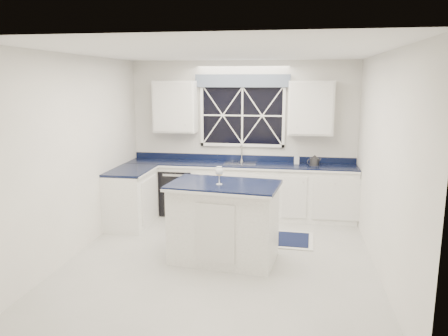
% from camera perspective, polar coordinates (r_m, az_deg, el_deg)
% --- Properties ---
extents(ground, '(4.50, 4.50, 0.00)m').
position_cam_1_polar(ground, '(6.01, -0.36, -11.71)').
color(ground, '#A2A19D').
rests_on(ground, ground).
extents(back_wall, '(4.00, 0.10, 2.70)m').
position_cam_1_polar(back_wall, '(7.82, 2.42, 3.97)').
color(back_wall, silver).
rests_on(back_wall, ground).
extents(base_cabinets, '(3.99, 1.60, 0.90)m').
position_cam_1_polar(base_cabinets, '(7.58, -0.55, -3.18)').
color(base_cabinets, white).
rests_on(base_cabinets, ground).
extents(countertop, '(3.98, 0.64, 0.04)m').
position_cam_1_polar(countertop, '(7.59, 2.12, 0.46)').
color(countertop, black).
rests_on(countertop, base_cabinets).
extents(dishwasher, '(0.60, 0.58, 0.82)m').
position_cam_1_polar(dishwasher, '(7.91, -5.85, -2.92)').
color(dishwasher, black).
rests_on(dishwasher, ground).
extents(window, '(1.65, 0.09, 1.26)m').
position_cam_1_polar(window, '(7.73, 2.41, 7.46)').
color(window, black).
rests_on(window, ground).
extents(upper_cabinets, '(3.10, 0.34, 0.90)m').
position_cam_1_polar(upper_cabinets, '(7.60, 2.30, 7.92)').
color(upper_cabinets, white).
rests_on(upper_cabinets, ground).
extents(faucet, '(0.05, 0.20, 0.30)m').
position_cam_1_polar(faucet, '(7.75, 2.31, 2.03)').
color(faucet, '#ADADAF').
rests_on(faucet, countertop).
extents(island, '(1.49, 1.00, 1.05)m').
position_cam_1_polar(island, '(5.79, -0.00, -7.03)').
color(island, white).
rests_on(island, ground).
extents(rug, '(1.27, 0.80, 0.02)m').
position_cam_1_polar(rug, '(6.72, 6.24, -9.12)').
color(rug, beige).
rests_on(rug, ground).
extents(kettle, '(0.25, 0.21, 0.18)m').
position_cam_1_polar(kettle, '(7.51, 11.72, 0.93)').
color(kettle, '#2E2E30').
rests_on(kettle, countertop).
extents(wine_glass, '(0.10, 0.10, 0.23)m').
position_cam_1_polar(wine_glass, '(5.56, -0.63, -0.55)').
color(wine_glass, silver).
rests_on(wine_glass, island).
extents(soap_bottle, '(0.09, 0.09, 0.19)m').
position_cam_1_polar(soap_bottle, '(7.62, 9.47, 1.23)').
color(soap_bottle, silver).
rests_on(soap_bottle, countertop).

